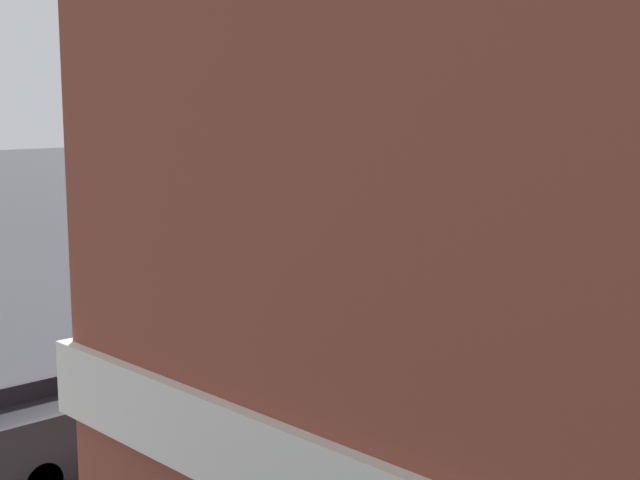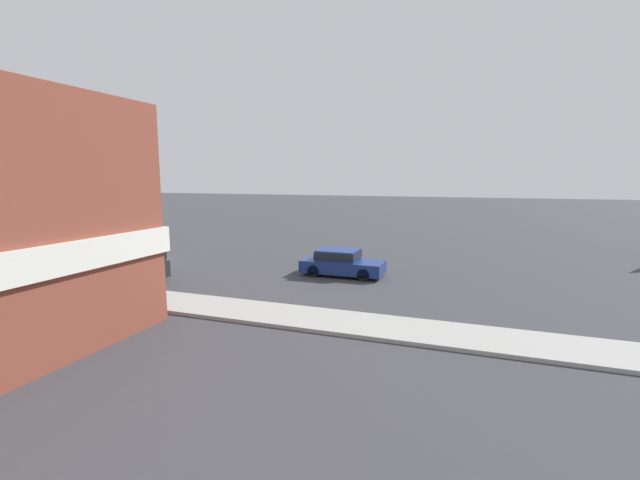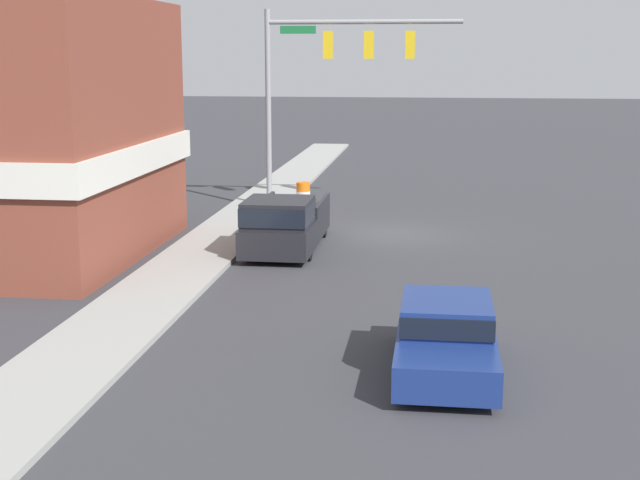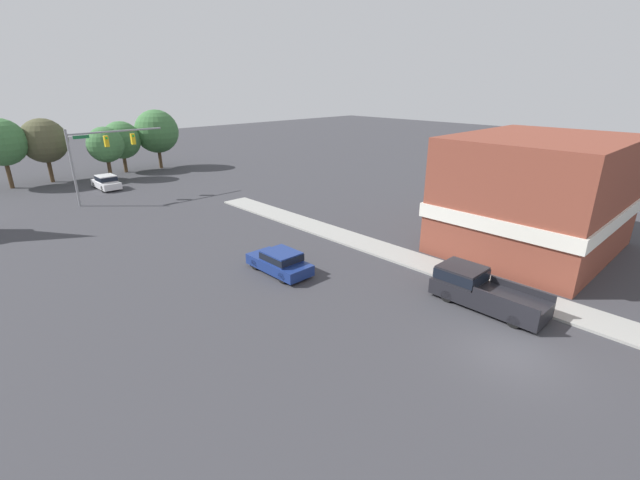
% 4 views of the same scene
% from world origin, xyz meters
% --- Properties ---
extents(car_lead, '(1.91, 4.41, 1.42)m').
position_xyz_m(car_lead, '(-1.76, 13.55, 0.74)').
color(car_lead, black).
rests_on(car_lead, ground).
extents(pickup_truck_parked, '(2.09, 5.79, 1.83)m').
position_xyz_m(pickup_truck_parked, '(3.26, 3.16, 0.90)').
color(pickup_truck_parked, black).
rests_on(pickup_truck_parked, ground).
extents(church_steeple, '(2.70, 2.70, 9.40)m').
position_xyz_m(church_steeple, '(-15.71, 36.07, 4.92)').
color(church_steeple, white).
rests_on(church_steeple, ground).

